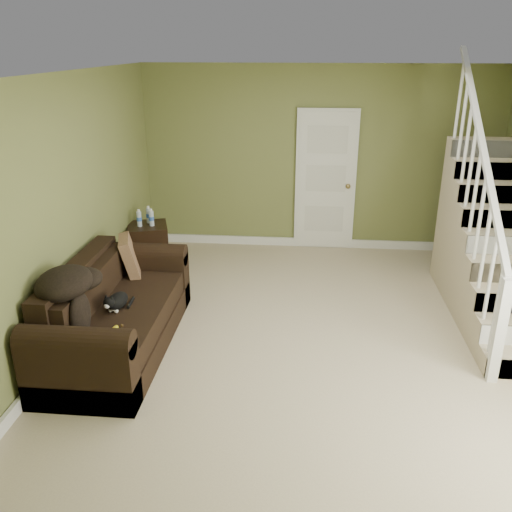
% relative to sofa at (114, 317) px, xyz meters
% --- Properties ---
extents(floor, '(5.00, 5.50, 0.01)m').
position_rel_sofa_xyz_m(floor, '(2.02, 0.36, -0.33)').
color(floor, tan).
rests_on(floor, ground).
extents(ceiling, '(5.00, 5.50, 0.01)m').
position_rel_sofa_xyz_m(ceiling, '(2.02, 0.36, 2.27)').
color(ceiling, white).
rests_on(ceiling, wall_back).
extents(wall_back, '(5.00, 0.04, 2.60)m').
position_rel_sofa_xyz_m(wall_back, '(2.02, 3.11, 0.97)').
color(wall_back, olive).
rests_on(wall_back, floor).
extents(wall_front, '(5.00, 0.04, 2.60)m').
position_rel_sofa_xyz_m(wall_front, '(2.02, -2.39, 0.97)').
color(wall_front, olive).
rests_on(wall_front, floor).
extents(wall_left, '(0.04, 5.50, 2.60)m').
position_rel_sofa_xyz_m(wall_left, '(-0.48, 0.36, 0.97)').
color(wall_left, olive).
rests_on(wall_left, floor).
extents(baseboard_back, '(5.00, 0.04, 0.12)m').
position_rel_sofa_xyz_m(baseboard_back, '(2.02, 3.08, -0.27)').
color(baseboard_back, white).
rests_on(baseboard_back, floor).
extents(baseboard_left, '(0.04, 5.50, 0.12)m').
position_rel_sofa_xyz_m(baseboard_left, '(-0.45, 0.36, -0.27)').
color(baseboard_left, white).
rests_on(baseboard_left, floor).
extents(door, '(0.86, 0.12, 2.02)m').
position_rel_sofa_xyz_m(door, '(2.12, 3.07, 0.67)').
color(door, white).
rests_on(door, floor).
extents(staircase, '(1.00, 2.51, 2.82)m').
position_rel_sofa_xyz_m(staircase, '(4.01, 1.33, 0.31)').
color(staircase, tan).
rests_on(staircase, floor).
extents(sofa, '(0.95, 2.20, 0.87)m').
position_rel_sofa_xyz_m(sofa, '(0.00, 0.00, 0.00)').
color(sofa, black).
rests_on(sofa, floor).
extents(side_table, '(0.63, 0.63, 0.84)m').
position_rel_sofa_xyz_m(side_table, '(-0.23, 2.04, -0.02)').
color(side_table, black).
rests_on(side_table, floor).
extents(cat, '(0.21, 0.43, 0.21)m').
position_rel_sofa_xyz_m(cat, '(0.09, -0.11, 0.22)').
color(cat, black).
rests_on(cat, sofa).
extents(banana, '(0.06, 0.20, 0.06)m').
position_rel_sofa_xyz_m(banana, '(0.21, -0.57, 0.17)').
color(banana, yellow).
rests_on(banana, sofa).
extents(throw_pillow, '(0.33, 0.48, 0.45)m').
position_rel_sofa_xyz_m(throw_pillow, '(-0.06, 0.78, 0.33)').
color(throw_pillow, '#543421').
rests_on(throw_pillow, sofa).
extents(throw_blanket, '(0.64, 0.73, 0.25)m').
position_rel_sofa_xyz_m(throw_blanket, '(-0.22, -0.48, 0.57)').
color(throw_blanket, black).
rests_on(throw_blanket, sofa).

